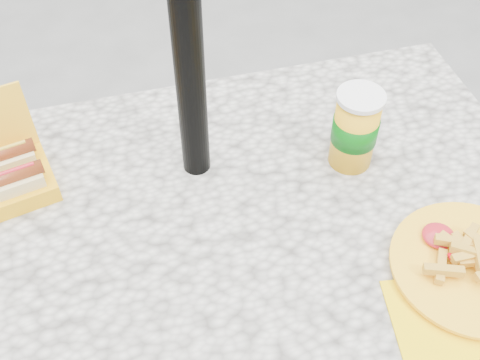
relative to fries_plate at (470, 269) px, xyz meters
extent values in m
cube|color=beige|center=(-0.37, 0.19, -0.04)|extent=(1.20, 0.80, 0.05)
cylinder|color=black|center=(0.13, 0.49, -0.41)|extent=(0.07, 0.07, 0.70)
cube|color=yellow|center=(-0.06, -0.09, -0.01)|extent=(0.23, 0.23, 0.00)
cylinder|color=yellow|center=(0.01, 0.01, 0.00)|extent=(0.25, 0.25, 0.01)
cylinder|color=yellow|center=(0.01, 0.01, 0.00)|extent=(0.26, 0.26, 0.01)
cube|color=gold|center=(0.01, 0.04, 0.03)|extent=(0.06, 0.05, 0.01)
cube|color=gold|center=(0.00, 0.01, 0.03)|extent=(0.06, 0.05, 0.02)
cube|color=gold|center=(0.00, 0.01, 0.02)|extent=(0.06, 0.02, 0.01)
cube|color=gold|center=(-0.01, 0.04, 0.02)|extent=(0.06, 0.04, 0.01)
cube|color=gold|center=(0.01, 0.01, 0.01)|extent=(0.02, 0.06, 0.02)
cube|color=gold|center=(0.01, 0.01, 0.02)|extent=(0.03, 0.06, 0.02)
cube|color=gold|center=(0.01, 0.00, 0.02)|extent=(0.06, 0.03, 0.01)
cube|color=gold|center=(-0.05, 0.01, 0.01)|extent=(0.04, 0.06, 0.01)
cube|color=gold|center=(0.03, 0.03, 0.01)|extent=(0.06, 0.04, 0.01)
cube|color=gold|center=(0.01, 0.00, 0.03)|extent=(0.03, 0.06, 0.01)
cube|color=gold|center=(0.00, 0.03, 0.02)|extent=(0.03, 0.06, 0.01)
cube|color=gold|center=(-0.01, 0.04, 0.01)|extent=(0.04, 0.06, 0.02)
cube|color=gold|center=(-0.05, 0.00, 0.02)|extent=(0.06, 0.04, 0.01)
cube|color=gold|center=(-0.01, 0.03, 0.02)|extent=(0.04, 0.06, 0.02)
ellipsoid|color=red|center=(-0.02, 0.07, 0.01)|extent=(0.05, 0.05, 0.02)
cylinder|color=yellow|center=(-0.09, 0.29, 0.06)|extent=(0.08, 0.08, 0.15)
cylinder|color=#045C0B|center=(-0.09, 0.29, 0.06)|extent=(0.08, 0.08, 0.05)
cylinder|color=white|center=(-0.09, 0.29, 0.14)|extent=(0.08, 0.08, 0.01)
camera|label=1|loc=(-0.49, -0.42, 0.80)|focal=45.00mm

